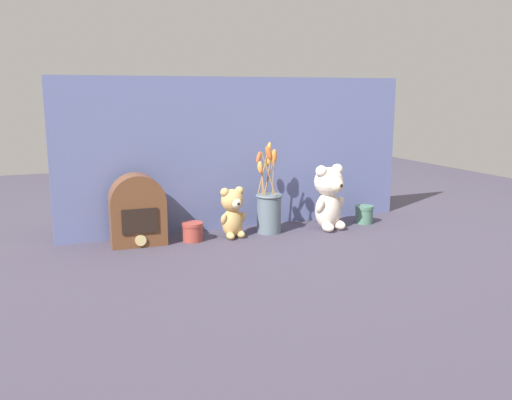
{
  "coord_description": "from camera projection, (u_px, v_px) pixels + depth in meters",
  "views": [
    {
      "loc": [
        -0.77,
        -1.82,
        0.54
      ],
      "look_at": [
        0.0,
        0.02,
        0.14
      ],
      "focal_mm": 38.0,
      "sensor_mm": 36.0,
      "label": 1
    }
  ],
  "objects": [
    {
      "name": "teddy_bear_medium",
      "position": [
        233.0,
        211.0,
        2.01
      ],
      "size": [
        0.1,
        0.1,
        0.19
      ],
      "color": "tan",
      "rests_on": "ground"
    },
    {
      "name": "ground_plane",
      "position": [
        258.0,
        236.0,
        2.04
      ],
      "size": [
        4.0,
        4.0,
        0.0
      ],
      "primitive_type": "plane",
      "color": "#3D3847"
    },
    {
      "name": "flower_vase",
      "position": [
        269.0,
        207.0,
        2.08
      ],
      "size": [
        0.1,
        0.15,
        0.35
      ],
      "color": "slate",
      "rests_on": "ground"
    },
    {
      "name": "decorative_tin_short",
      "position": [
        193.0,
        232.0,
        1.97
      ],
      "size": [
        0.08,
        0.08,
        0.07
      ],
      "color": "#993D33",
      "rests_on": "ground"
    },
    {
      "name": "decorative_tin_tall",
      "position": [
        364.0,
        214.0,
        2.24
      ],
      "size": [
        0.08,
        0.08,
        0.07
      ],
      "color": "#47705B",
      "rests_on": "ground"
    },
    {
      "name": "backdrop_wall",
      "position": [
        242.0,
        154.0,
        2.13
      ],
      "size": [
        1.43,
        0.02,
        0.59
      ],
      "color": "slate",
      "rests_on": "ground"
    },
    {
      "name": "vintage_radio",
      "position": [
        137.0,
        211.0,
        1.91
      ],
      "size": [
        0.2,
        0.12,
        0.25
      ],
      "color": "brown",
      "rests_on": "ground"
    },
    {
      "name": "teddy_bear_large",
      "position": [
        329.0,
        196.0,
        2.12
      ],
      "size": [
        0.14,
        0.13,
        0.26
      ],
      "color": "beige",
      "rests_on": "ground"
    }
  ]
}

